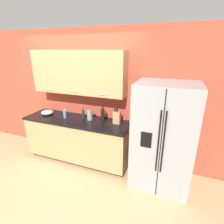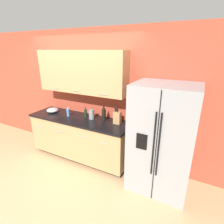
% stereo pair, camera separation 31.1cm
% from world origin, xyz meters
% --- Properties ---
extents(ground_plane, '(14.00, 14.00, 0.00)m').
position_xyz_m(ground_plane, '(0.00, 0.00, 0.00)').
color(ground_plane, tan).
extents(wall_back, '(10.00, 0.39, 2.60)m').
position_xyz_m(wall_back, '(0.02, 1.25, 1.44)').
color(wall_back, '#AD422D').
rests_on(wall_back, ground_plane).
extents(counter_unit, '(2.16, 0.64, 0.91)m').
position_xyz_m(counter_unit, '(0.08, 0.96, 0.46)').
color(counter_unit, black).
rests_on(counter_unit, ground_plane).
extents(refrigerator, '(0.94, 0.78, 1.76)m').
position_xyz_m(refrigerator, '(1.75, 0.89, 0.88)').
color(refrigerator, gray).
rests_on(refrigerator, ground_plane).
extents(knife_block, '(0.13, 0.10, 0.33)m').
position_xyz_m(knife_block, '(0.89, 1.05, 1.03)').
color(knife_block, '#A87A4C').
rests_on(knife_block, counter_unit).
extents(wine_bottle, '(0.08, 0.08, 0.31)m').
position_xyz_m(wine_bottle, '(0.61, 1.05, 1.05)').
color(wine_bottle, black).
rests_on(wine_bottle, counter_unit).
extents(soap_dispenser, '(0.07, 0.06, 0.19)m').
position_xyz_m(soap_dispenser, '(-0.18, 0.94, 0.99)').
color(soap_dispenser, '#4C7FB2').
rests_on(soap_dispenser, counter_unit).
extents(oil_bottle, '(0.05, 0.05, 0.21)m').
position_xyz_m(oil_bottle, '(0.18, 1.05, 1.01)').
color(oil_bottle, black).
rests_on(oil_bottle, counter_unit).
extents(steel_canister, '(0.11, 0.11, 0.21)m').
position_xyz_m(steel_canister, '(0.34, 1.04, 1.01)').
color(steel_canister, gray).
rests_on(steel_canister, counter_unit).
extents(mixing_bowl, '(0.25, 0.25, 0.09)m').
position_xyz_m(mixing_bowl, '(-0.64, 0.97, 0.96)').
color(mixing_bowl, '#A3A3A5').
rests_on(mixing_bowl, counter_unit).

